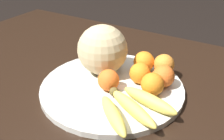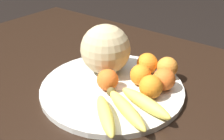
{
  "view_description": "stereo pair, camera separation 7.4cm",
  "coord_description": "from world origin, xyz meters",
  "px_view_note": "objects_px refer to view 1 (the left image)",
  "views": [
    {
      "loc": [
        -0.41,
        0.57,
        1.16
      ],
      "look_at": [
        -0.08,
        0.02,
        0.8
      ],
      "focal_mm": 42.0,
      "sensor_mm": 36.0,
      "label": 1
    },
    {
      "loc": [
        -0.47,
        0.53,
        1.16
      ],
      "look_at": [
        -0.08,
        0.02,
        0.8
      ],
      "focal_mm": 42.0,
      "sensor_mm": 36.0,
      "label": 2
    }
  ],
  "objects_px": {
    "orange_front_right": "(109,80)",
    "orange_back_right": "(144,62)",
    "melon": "(102,50)",
    "fruit_bowl": "(112,87)",
    "orange_front_left": "(163,76)",
    "orange_top_small": "(164,64)",
    "orange_mid_center": "(140,73)",
    "kitchen_table": "(95,104)",
    "produce_tag": "(129,88)",
    "orange_back_left": "(152,85)",
    "banana_bunch": "(132,107)"
  },
  "relations": [
    {
      "from": "orange_front_right",
      "to": "orange_front_left",
      "type": "bearing_deg",
      "value": -142.24
    },
    {
      "from": "melon",
      "to": "banana_bunch",
      "type": "distance_m",
      "value": 0.23
    },
    {
      "from": "melon",
      "to": "orange_front_left",
      "type": "relative_size",
      "value": 2.4
    },
    {
      "from": "orange_back_left",
      "to": "produce_tag",
      "type": "bearing_deg",
      "value": 2.45
    },
    {
      "from": "fruit_bowl",
      "to": "orange_top_small",
      "type": "relative_size",
      "value": 6.52
    },
    {
      "from": "orange_mid_center",
      "to": "orange_back_left",
      "type": "bearing_deg",
      "value": 142.82
    },
    {
      "from": "orange_back_left",
      "to": "orange_back_right",
      "type": "relative_size",
      "value": 0.97
    },
    {
      "from": "banana_bunch",
      "to": "orange_back_right",
      "type": "distance_m",
      "value": 0.22
    },
    {
      "from": "melon",
      "to": "orange_top_small",
      "type": "bearing_deg",
      "value": -152.15
    },
    {
      "from": "fruit_bowl",
      "to": "melon",
      "type": "xyz_separation_m",
      "value": [
        0.07,
        -0.05,
        0.08
      ]
    },
    {
      "from": "orange_front_right",
      "to": "melon",
      "type": "bearing_deg",
      "value": -48.13
    },
    {
      "from": "orange_front_right",
      "to": "banana_bunch",
      "type": "bearing_deg",
      "value": 150.72
    },
    {
      "from": "kitchen_table",
      "to": "orange_front_left",
      "type": "distance_m",
      "value": 0.25
    },
    {
      "from": "orange_back_right",
      "to": "orange_top_small",
      "type": "distance_m",
      "value": 0.06
    },
    {
      "from": "orange_front_right",
      "to": "orange_top_small",
      "type": "bearing_deg",
      "value": -121.01
    },
    {
      "from": "fruit_bowl",
      "to": "orange_front_right",
      "type": "xyz_separation_m",
      "value": [
        -0.0,
        0.02,
        0.04
      ]
    },
    {
      "from": "melon",
      "to": "produce_tag",
      "type": "distance_m",
      "value": 0.14
    },
    {
      "from": "fruit_bowl",
      "to": "orange_mid_center",
      "type": "bearing_deg",
      "value": -138.59
    },
    {
      "from": "melon",
      "to": "banana_bunch",
      "type": "bearing_deg",
      "value": 142.09
    },
    {
      "from": "fruit_bowl",
      "to": "orange_mid_center",
      "type": "height_order",
      "value": "orange_mid_center"
    },
    {
      "from": "banana_bunch",
      "to": "orange_back_right",
      "type": "bearing_deg",
      "value": 134.22
    },
    {
      "from": "melon",
      "to": "orange_front_left",
      "type": "bearing_deg",
      "value": -174.11
    },
    {
      "from": "orange_front_left",
      "to": "orange_back_right",
      "type": "distance_m",
      "value": 0.1
    },
    {
      "from": "fruit_bowl",
      "to": "orange_front_right",
      "type": "distance_m",
      "value": 0.05
    },
    {
      "from": "orange_front_right",
      "to": "orange_back_left",
      "type": "xyz_separation_m",
      "value": [
        -0.11,
        -0.04,
        0.0
      ]
    },
    {
      "from": "kitchen_table",
      "to": "produce_tag",
      "type": "relative_size",
      "value": 16.93
    },
    {
      "from": "orange_top_small",
      "to": "kitchen_table",
      "type": "bearing_deg",
      "value": 34.84
    },
    {
      "from": "orange_back_left",
      "to": "produce_tag",
      "type": "distance_m",
      "value": 0.07
    },
    {
      "from": "orange_front_left",
      "to": "orange_mid_center",
      "type": "height_order",
      "value": "orange_front_left"
    },
    {
      "from": "banana_bunch",
      "to": "produce_tag",
      "type": "bearing_deg",
      "value": 148.68
    },
    {
      "from": "banana_bunch",
      "to": "orange_back_right",
      "type": "height_order",
      "value": "orange_back_right"
    },
    {
      "from": "orange_mid_center",
      "to": "orange_back_right",
      "type": "distance_m",
      "value": 0.07
    },
    {
      "from": "orange_front_right",
      "to": "fruit_bowl",
      "type": "bearing_deg",
      "value": -82.18
    },
    {
      "from": "fruit_bowl",
      "to": "orange_back_left",
      "type": "bearing_deg",
      "value": -174.23
    },
    {
      "from": "fruit_bowl",
      "to": "orange_top_small",
      "type": "distance_m",
      "value": 0.18
    },
    {
      "from": "kitchen_table",
      "to": "orange_back_left",
      "type": "bearing_deg",
      "value": 178.59
    },
    {
      "from": "orange_back_left",
      "to": "fruit_bowl",
      "type": "bearing_deg",
      "value": 5.77
    },
    {
      "from": "orange_front_left",
      "to": "orange_back_right",
      "type": "height_order",
      "value": "orange_back_right"
    },
    {
      "from": "orange_front_right",
      "to": "orange_back_left",
      "type": "distance_m",
      "value": 0.12
    },
    {
      "from": "produce_tag",
      "to": "orange_front_left",
      "type": "bearing_deg",
      "value": -167.68
    },
    {
      "from": "orange_front_right",
      "to": "orange_back_right",
      "type": "xyz_separation_m",
      "value": [
        -0.04,
        -0.15,
        0.0
      ]
    },
    {
      "from": "orange_front_right",
      "to": "orange_back_right",
      "type": "distance_m",
      "value": 0.15
    },
    {
      "from": "melon",
      "to": "orange_front_right",
      "type": "height_order",
      "value": "melon"
    },
    {
      "from": "banana_bunch",
      "to": "orange_front_left",
      "type": "height_order",
      "value": "orange_front_left"
    },
    {
      "from": "orange_front_right",
      "to": "orange_back_right",
      "type": "height_order",
      "value": "orange_back_right"
    },
    {
      "from": "orange_front_left",
      "to": "orange_front_right",
      "type": "bearing_deg",
      "value": 37.76
    },
    {
      "from": "orange_mid_center",
      "to": "orange_back_left",
      "type": "xyz_separation_m",
      "value": [
        -0.06,
        0.04,
        0.0
      ]
    },
    {
      "from": "orange_front_right",
      "to": "orange_mid_center",
      "type": "xyz_separation_m",
      "value": [
        -0.06,
        -0.08,
        0.0
      ]
    },
    {
      "from": "banana_bunch",
      "to": "produce_tag",
      "type": "relative_size",
      "value": 2.4
    },
    {
      "from": "fruit_bowl",
      "to": "orange_mid_center",
      "type": "distance_m",
      "value": 0.09
    }
  ]
}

